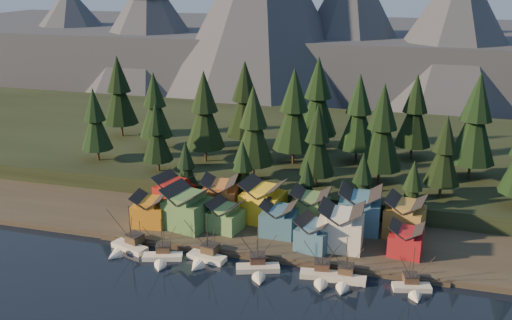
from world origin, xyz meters
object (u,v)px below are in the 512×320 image
(boat_3, at_px, (258,264))
(house_back_1, at_px, (220,195))
(boat_1, at_px, (162,253))
(house_front_1, at_px, (188,206))
(boat_2, at_px, (204,252))
(boat_6, at_px, (413,283))
(boat_0, at_px, (126,242))
(house_back_0, at_px, (174,192))
(house_front_0, at_px, (150,209))
(boat_4, at_px, (322,271))
(boat_5, at_px, (344,274))

(boat_3, distance_m, house_back_1, 29.91)
(boat_1, xyz_separation_m, house_front_1, (0.10, 15.24, 4.85))
(boat_3, bearing_deg, boat_2, 154.44)
(boat_6, bearing_deg, boat_0, 166.30)
(house_front_1, bearing_deg, house_back_0, 142.65)
(boat_3, bearing_deg, house_front_1, 127.60)
(house_front_0, bearing_deg, house_back_1, 31.02)
(boat_1, bearing_deg, boat_3, -14.67)
(boat_0, distance_m, house_back_0, 22.65)
(boat_4, relative_size, house_front_0, 1.27)
(boat_6, xyz_separation_m, house_back_0, (-61.23, 22.10, 4.34))
(house_front_1, xyz_separation_m, house_back_0, (-7.43, 8.92, -0.49))
(boat_0, distance_m, boat_5, 50.04)
(boat_0, bearing_deg, boat_4, 18.54)
(boat_0, distance_m, boat_4, 45.27)
(boat_0, relative_size, house_back_1, 1.18)
(boat_3, relative_size, boat_6, 1.11)
(boat_6, height_order, house_back_0, house_back_0)
(boat_1, relative_size, house_back_0, 1.03)
(boat_1, height_order, house_front_0, boat_1)
(boat_3, xyz_separation_m, boat_5, (18.21, 0.78, -0.10))
(boat_5, relative_size, house_back_0, 1.04)
(boat_3, relative_size, house_front_1, 0.96)
(boat_6, bearing_deg, boat_2, 166.02)
(boat_2, bearing_deg, house_front_1, 135.58)
(boat_4, height_order, house_back_1, house_back_1)
(house_front_0, distance_m, house_back_1, 18.12)
(boat_3, distance_m, house_front_1, 26.68)
(house_front_1, relative_size, house_back_1, 1.16)
(boat_4, xyz_separation_m, house_front_0, (-44.80, 12.29, 3.53))
(boat_4, distance_m, house_back_1, 38.53)
(boat_4, bearing_deg, boat_3, 176.96)
(boat_2, height_order, boat_3, boat_2)
(house_back_0, bearing_deg, boat_6, -5.37)
(house_front_0, bearing_deg, boat_3, -29.20)
(boat_0, bearing_deg, house_back_0, 102.44)
(boat_0, relative_size, house_front_0, 1.38)
(boat_0, xyz_separation_m, boat_2, (19.06, 0.23, -0.00))
(boat_2, bearing_deg, boat_3, 3.83)
(boat_1, bearing_deg, boat_5, -14.44)
(boat_3, xyz_separation_m, boat_6, (31.90, 1.31, -0.11))
(boat_0, height_order, boat_6, boat_0)
(boat_0, bearing_deg, house_back_1, 75.97)
(boat_6, xyz_separation_m, house_front_1, (-53.80, 13.18, 4.83))
(boat_5, bearing_deg, boat_3, -177.48)
(house_back_1, bearing_deg, boat_1, -110.91)
(boat_3, bearing_deg, boat_1, 163.04)
(boat_3, height_order, boat_5, boat_3)
(house_front_1, distance_m, house_back_0, 11.62)
(house_back_0, bearing_deg, boat_5, -10.98)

